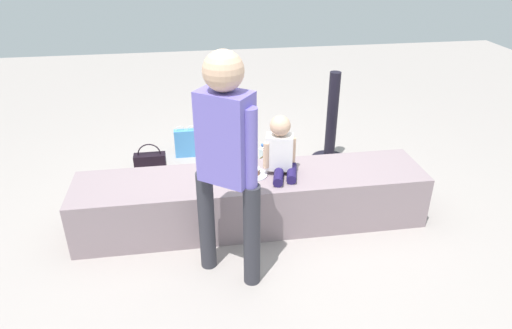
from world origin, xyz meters
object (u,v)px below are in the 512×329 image
at_px(water_bottle_near_gift, 263,155).
at_px(handbag_brown_canvas, 268,176).
at_px(child_seated, 281,149).
at_px(adult_standing, 226,152).
at_px(gift_bag, 187,143).
at_px(water_bottle_far_side, 301,171).
at_px(cake_plate, 254,173).
at_px(handbag_black_leather, 150,163).

bearing_deg(water_bottle_near_gift, handbag_brown_canvas, -93.98).
height_order(child_seated, adult_standing, adult_standing).
xyz_separation_m(adult_standing, water_bottle_near_gift, (0.51, 1.63, -0.86)).
distance_m(gift_bag, handbag_brown_canvas, 1.10).
height_order(water_bottle_near_gift, water_bottle_far_side, water_bottle_near_gift).
bearing_deg(child_seated, adult_standing, -128.07).
bearing_deg(cake_plate, child_seated, 0.57).
bearing_deg(child_seated, handbag_brown_canvas, 90.51).
relative_size(child_seated, handbag_brown_canvas, 1.34).
xyz_separation_m(cake_plate, water_bottle_far_side, (0.57, 0.65, -0.38)).
relative_size(water_bottle_near_gift, water_bottle_far_side, 1.22).
bearing_deg(cake_plate, water_bottle_far_side, 48.91).
bearing_deg(cake_plate, handbag_black_leather, 132.15).
distance_m(cake_plate, handbag_brown_canvas, 0.64).
xyz_separation_m(cake_plate, handbag_brown_canvas, (0.21, 0.50, -0.33)).
bearing_deg(gift_bag, cake_plate, -68.51).
bearing_deg(child_seated, water_bottle_near_gift, 88.22).
relative_size(gift_bag, water_bottle_far_side, 1.94).
distance_m(adult_standing, handbag_black_leather, 1.91).
bearing_deg(handbag_black_leather, gift_bag, 42.37).
xyz_separation_m(gift_bag, handbag_brown_canvas, (0.73, -0.82, -0.02)).
xyz_separation_m(cake_plate, water_bottle_near_gift, (0.25, 1.02, -0.36)).
bearing_deg(water_bottle_far_side, gift_bag, 148.22).
relative_size(water_bottle_far_side, handbag_brown_canvas, 0.50).
bearing_deg(gift_bag, water_bottle_far_side, -31.78).
height_order(adult_standing, handbag_black_leather, adult_standing).
height_order(gift_bag, water_bottle_far_side, gift_bag).
bearing_deg(water_bottle_far_side, water_bottle_near_gift, 130.15).
bearing_deg(cake_plate, handbag_brown_canvas, 67.30).
relative_size(water_bottle_near_gift, handbag_black_leather, 0.68).
bearing_deg(water_bottle_far_side, handbag_black_leather, 167.03).
distance_m(water_bottle_far_side, handbag_brown_canvas, 0.39).
bearing_deg(handbag_black_leather, water_bottle_near_gift, 2.11).
bearing_deg(handbag_black_leather, water_bottle_far_side, -12.97).
distance_m(handbag_black_leather, handbag_brown_canvas, 1.20).
relative_size(cake_plate, handbag_black_leather, 0.70).
bearing_deg(handbag_black_leather, child_seated, -41.59).
bearing_deg(cake_plate, gift_bag, 111.49).
height_order(gift_bag, handbag_black_leather, gift_bag).
height_order(cake_plate, handbag_brown_canvas, cake_plate).
relative_size(adult_standing, handbag_brown_canvas, 4.39).
distance_m(child_seated, cake_plate, 0.29).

